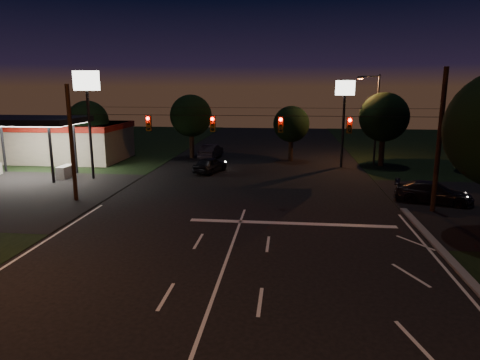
# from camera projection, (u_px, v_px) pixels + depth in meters

# --- Properties ---
(ground) EXTENTS (140.00, 140.00, 0.00)m
(ground) POSITION_uv_depth(u_px,v_px,m) (202.00, 328.00, 14.15)
(ground) COLOR black
(ground) RESTS_ON ground
(stop_bar) EXTENTS (12.00, 0.50, 0.01)m
(stop_bar) POSITION_uv_depth(u_px,v_px,m) (291.00, 223.00, 24.99)
(stop_bar) COLOR silver
(stop_bar) RESTS_ON ground
(utility_pole_right) EXTENTS (0.30, 0.30, 9.00)m
(utility_pole_right) POSITION_uv_depth(u_px,v_px,m) (432.00, 211.00, 27.40)
(utility_pole_right) COLOR black
(utility_pole_right) RESTS_ON ground
(utility_pole_left) EXTENTS (0.28, 0.28, 8.00)m
(utility_pole_left) POSITION_uv_depth(u_px,v_px,m) (76.00, 200.00, 30.03)
(utility_pole_left) COLOR black
(utility_pole_left) RESTS_ON ground
(signal_span) EXTENTS (24.00, 0.40, 1.56)m
(signal_span) POSITION_uv_depth(u_px,v_px,m) (246.00, 123.00, 27.50)
(signal_span) COLOR black
(signal_span) RESTS_ON ground
(gas_station) EXTENTS (14.20, 16.10, 5.25)m
(gas_station) POSITION_uv_depth(u_px,v_px,m) (56.00, 139.00, 45.53)
(gas_station) COLOR gray
(gas_station) RESTS_ON ground
(pole_sign_left_near) EXTENTS (2.20, 0.30, 9.10)m
(pole_sign_left_near) POSITION_uv_depth(u_px,v_px,m) (87.00, 97.00, 35.54)
(pole_sign_left_near) COLOR black
(pole_sign_left_near) RESTS_ON ground
(pole_sign_right) EXTENTS (1.80, 0.30, 8.40)m
(pole_sign_right) POSITION_uv_depth(u_px,v_px,m) (344.00, 103.00, 41.06)
(pole_sign_right) COLOR black
(pole_sign_right) RESTS_ON ground
(street_light_right_far) EXTENTS (2.20, 0.35, 9.00)m
(street_light_right_far) POSITION_uv_depth(u_px,v_px,m) (374.00, 113.00, 42.86)
(street_light_right_far) COLOR black
(street_light_right_far) RESTS_ON ground
(tree_far_a) EXTENTS (4.20, 4.20, 6.42)m
(tree_far_a) POSITION_uv_depth(u_px,v_px,m) (89.00, 122.00, 44.44)
(tree_far_a) COLOR black
(tree_far_a) RESTS_ON ground
(tree_far_b) EXTENTS (4.60, 4.60, 6.98)m
(tree_far_b) POSITION_uv_depth(u_px,v_px,m) (191.00, 116.00, 47.16)
(tree_far_b) COLOR black
(tree_far_b) RESTS_ON ground
(tree_far_c) EXTENTS (3.80, 3.80, 5.86)m
(tree_far_c) POSITION_uv_depth(u_px,v_px,m) (291.00, 124.00, 45.12)
(tree_far_c) COLOR black
(tree_far_c) RESTS_ON ground
(tree_far_d) EXTENTS (4.80, 4.80, 7.30)m
(tree_far_d) POSITION_uv_depth(u_px,v_px,m) (384.00, 118.00, 42.02)
(tree_far_d) COLOR black
(tree_far_d) RESTS_ON ground
(tree_far_e) EXTENTS (4.00, 4.00, 6.18)m
(tree_far_e) POSITION_uv_depth(u_px,v_px,m) (477.00, 128.00, 39.34)
(tree_far_e) COLOR black
(tree_far_e) RESTS_ON ground
(car_oncoming_a) EXTENTS (2.96, 4.60, 1.46)m
(car_oncoming_a) POSITION_uv_depth(u_px,v_px,m) (210.00, 165.00, 39.64)
(car_oncoming_a) COLOR black
(car_oncoming_a) RESTS_ON ground
(car_oncoming_b) EXTENTS (2.13, 4.89, 1.56)m
(car_oncoming_b) POSITION_uv_depth(u_px,v_px,m) (211.00, 151.00, 47.54)
(car_oncoming_b) COLOR black
(car_oncoming_b) RESTS_ON ground
(car_cross) EXTENTS (5.43, 3.37, 1.47)m
(car_cross) POSITION_uv_depth(u_px,v_px,m) (433.00, 193.00, 29.21)
(car_cross) COLOR black
(car_cross) RESTS_ON ground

